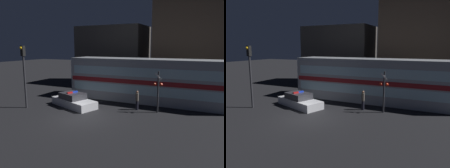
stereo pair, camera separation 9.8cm
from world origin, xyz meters
TOP-DOWN VIEW (x-y plane):
  - ground_plane at (0.00, 0.00)m, footprint 120.00×120.00m
  - train at (2.90, 7.32)m, footprint 16.15×3.20m
  - police_car at (-2.66, 2.52)m, footprint 5.09×3.30m
  - pedestrian at (3.04, 3.95)m, footprint 0.29×0.29m
  - crossing_signal_near at (4.83, 3.92)m, footprint 0.78×0.34m
  - traffic_light_corner at (-6.20, 0.25)m, footprint 0.30×0.46m
  - building_left at (-4.89, 15.73)m, footprint 9.65×5.78m
  - building_center at (6.22, 15.31)m, footprint 8.58×6.92m

SIDE VIEW (x-z plane):
  - ground_plane at x=0.00m, z-range 0.00..0.00m
  - police_car at x=-2.66m, z-range -0.18..1.18m
  - pedestrian at x=3.04m, z-range 0.02..1.73m
  - crossing_signal_near at x=4.83m, z-range 0.23..3.70m
  - train at x=2.90m, z-range 0.00..4.28m
  - traffic_light_corner at x=-6.20m, z-range 0.69..6.23m
  - building_left at x=-4.89m, z-range 0.00..8.30m
  - building_center at x=6.22m, z-range 0.00..10.73m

